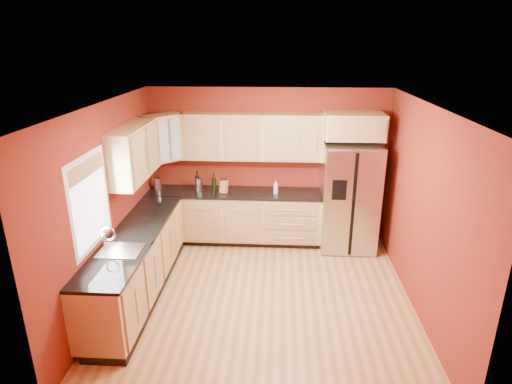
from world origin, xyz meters
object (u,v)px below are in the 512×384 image
(canister_left, at_px, (199,184))
(soap_dispenser, at_px, (276,187))
(knife_block, at_px, (224,187))
(wine_bottle_a, at_px, (197,181))
(refrigerator, at_px, (349,197))

(canister_left, distance_m, soap_dispenser, 1.29)
(canister_left, relative_size, knife_block, 1.01)
(knife_block, height_order, soap_dispenser, soap_dispenser)
(canister_left, distance_m, wine_bottle_a, 0.07)
(wine_bottle_a, height_order, soap_dispenser, wine_bottle_a)
(canister_left, height_order, wine_bottle_a, wine_bottle_a)
(refrigerator, height_order, canister_left, refrigerator)
(refrigerator, relative_size, knife_block, 8.43)
(knife_block, xyz_separation_m, soap_dispenser, (0.86, 0.02, 0.00))
(wine_bottle_a, height_order, knife_block, wine_bottle_a)
(refrigerator, bearing_deg, wine_bottle_a, 177.83)
(canister_left, bearing_deg, soap_dispenser, -3.15)
(refrigerator, relative_size, soap_dispenser, 8.31)
(wine_bottle_a, bearing_deg, refrigerator, -2.17)
(canister_left, relative_size, soap_dispenser, 1.00)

